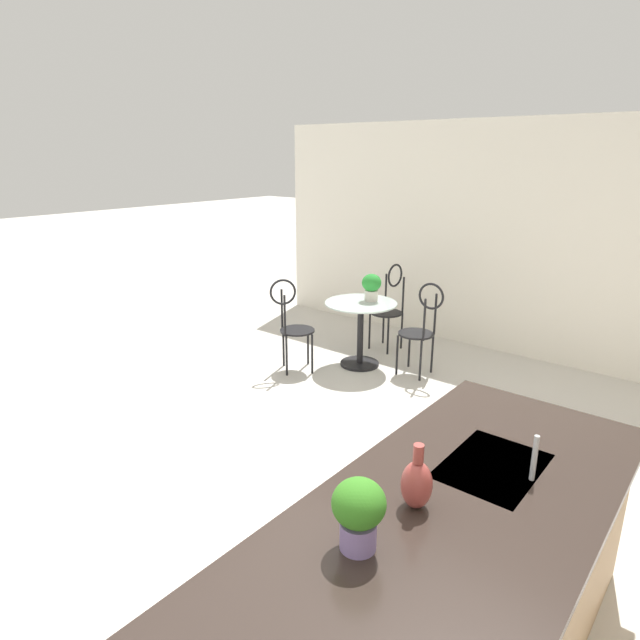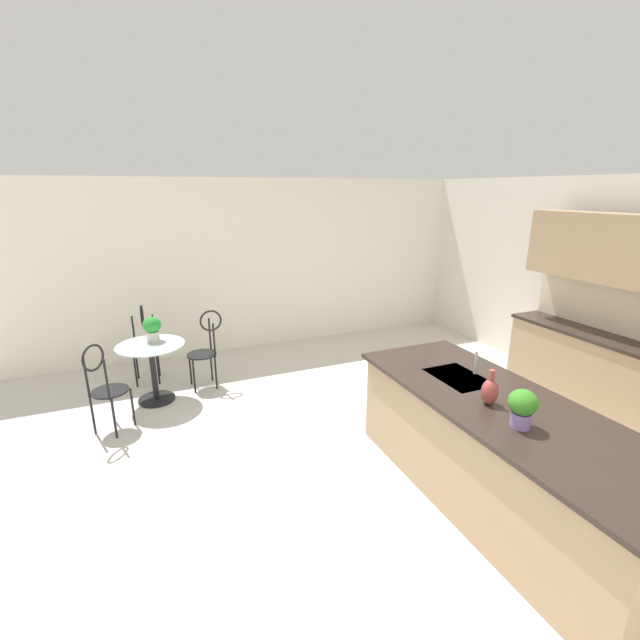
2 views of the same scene
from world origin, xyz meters
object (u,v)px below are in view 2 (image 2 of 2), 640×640
object	(u,v)px
chair_by_island	(105,384)
chair_near_window	(205,346)
bistro_table	(153,367)
potted_plant_counter_near	(522,406)
vase_on_counter	(490,391)
potted_plant_on_table	(152,327)
chair_toward_desk	(144,340)

from	to	relation	value
chair_by_island	chair_near_window	bearing A→B (deg)	123.57
bistro_table	potted_plant_counter_near	xyz separation A→B (m)	(3.36, 2.34, 0.64)
bistro_table	vase_on_counter	size ratio (longest dim) A/B	2.78
potted_plant_on_table	chair_by_island	bearing A→B (deg)	-36.47
chair_by_island	potted_plant_on_table	bearing A→B (deg)	143.53
chair_near_window	potted_plant_counter_near	world-z (taller)	potted_plant_counter_near
chair_near_window	chair_by_island	world-z (taller)	same
bistro_table	chair_near_window	world-z (taller)	chair_near_window
chair_near_window	vase_on_counter	xyz separation A→B (m)	(3.18, 1.72, 0.46)
potted_plant_on_table	chair_toward_desk	bearing A→B (deg)	-169.29
bistro_table	chair_toward_desk	size ratio (longest dim) A/B	0.77
chair_by_island	potted_plant_counter_near	world-z (taller)	potted_plant_counter_near
chair_by_island	potted_plant_on_table	size ratio (longest dim) A/B	3.43
chair_by_island	potted_plant_counter_near	size ratio (longest dim) A/B	3.68
chair_by_island	potted_plant_counter_near	bearing A→B (deg)	45.71
potted_plant_on_table	potted_plant_counter_near	size ratio (longest dim) A/B	1.07
chair_near_window	potted_plant_counter_near	bearing A→B (deg)	25.37
potted_plant_on_table	vase_on_counter	distance (m)	3.92
chair_by_island	chair_toward_desk	xyz separation A→B (m)	(-1.29, 0.43, 0.00)
bistro_table	vase_on_counter	xyz separation A→B (m)	(3.01, 2.38, 0.58)
chair_toward_desk	vase_on_counter	world-z (taller)	vase_on_counter
potted_plant_counter_near	chair_near_window	bearing A→B (deg)	-154.63
chair_by_island	chair_toward_desk	bearing A→B (deg)	161.60
chair_toward_desk	potted_plant_on_table	distance (m)	0.67
chair_by_island	vase_on_counter	distance (m)	3.78
bistro_table	chair_near_window	xyz separation A→B (m)	(-0.17, 0.66, 0.13)
bistro_table	chair_near_window	distance (m)	0.70
chair_toward_desk	chair_near_window	bearing A→B (deg)	54.20
potted_plant_on_table	bistro_table	bearing A→B (deg)	-18.27
bistro_table	potted_plant_on_table	xyz separation A→B (m)	(-0.13, 0.04, 0.47)
chair_toward_desk	potted_plant_on_table	world-z (taller)	potted_plant_on_table
chair_toward_desk	vase_on_counter	xyz separation A→B (m)	(3.71, 2.45, 0.46)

